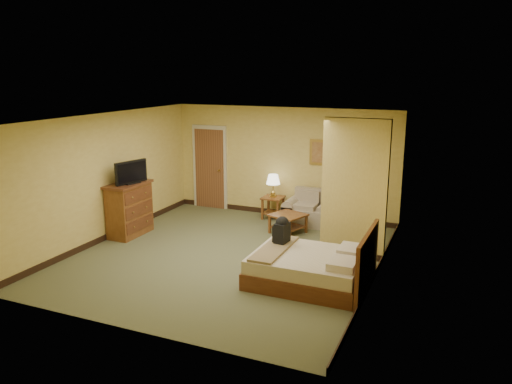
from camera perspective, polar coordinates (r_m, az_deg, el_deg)
The scene contains 17 objects.
floor at distance 9.54m, azimuth -3.23°, elevation -7.32°, with size 6.00×6.00×0.00m, color #595C3C.
ceiling at distance 8.94m, azimuth -3.45°, elevation 8.43°, with size 6.00×6.00×0.00m, color white.
back_wall at distance 11.86m, azimuth 3.11°, elevation 3.40°, with size 5.50×0.02×2.60m, color #DEC25F.
left_wall at distance 10.64m, azimuth -16.74°, elevation 1.63°, with size 0.02×6.00×2.60m, color #DEC25F.
right_wall at distance 8.34m, azimuth 13.87°, elevation -1.43°, with size 0.02×6.00×2.60m, color #DEC25F.
partition at distance 9.32m, azimuth 11.18°, elevation 0.31°, with size 1.20×0.15×2.60m, color #DEC25F.
door at distance 12.66m, azimuth -5.29°, elevation 2.79°, with size 0.94×0.16×2.10m.
baseboard at distance 12.13m, azimuth 3.02°, elevation -2.38°, with size 5.50×0.02×0.12m, color black.
loveseat at distance 11.39m, azimuth 7.21°, elevation -2.52°, with size 1.57×0.73×0.79m.
side_table at distance 11.79m, azimuth 1.95°, elevation -1.40°, with size 0.48×0.48×0.53m.
table_lamp at distance 11.65m, azimuth 1.98°, elevation 1.39°, with size 0.33×0.33×0.54m.
coffee_table at distance 10.76m, azimuth 3.68°, elevation -3.16°, with size 0.84×0.84×0.42m.
wall_picture at distance 11.48m, azimuth 7.97°, elevation 4.46°, with size 0.76×0.04×0.59m.
dresser at distance 10.89m, azimuth -14.27°, elevation -1.88°, with size 0.56×1.06×1.13m.
tv at distance 10.65m, azimuth -14.08°, elevation 2.14°, with size 0.27×0.77×0.48m.
bed at distance 8.32m, azimuth 6.44°, elevation -8.60°, with size 1.90×1.55×1.00m.
backpack at distance 8.61m, azimuth 3.01°, elevation -4.33°, with size 0.23×0.31×0.50m.
Camera 1 is at (3.97, -7.97, 3.43)m, focal length 35.00 mm.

